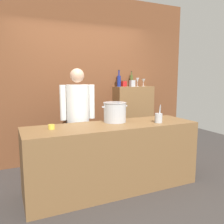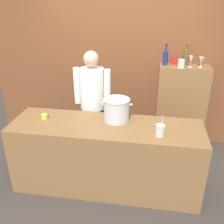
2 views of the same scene
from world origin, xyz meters
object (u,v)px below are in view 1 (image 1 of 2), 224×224
(utensil_crock, at_px, (159,118))
(wine_glass_short, at_px, (137,81))
(chef, at_px, (78,115))
(wine_glass_tall, at_px, (143,81))
(wine_bottle_cobalt, at_px, (119,81))
(butter_jar, at_px, (51,127))
(wine_bottle_olive, at_px, (131,80))
(spice_tin_red, at_px, (124,84))
(spice_tin_silver, at_px, (132,83))
(stockpot_large, at_px, (115,112))

(utensil_crock, bearing_deg, wine_glass_short, 72.26)
(chef, distance_m, wine_glass_tall, 1.68)
(utensil_crock, xyz_separation_m, wine_bottle_cobalt, (0.05, 1.36, 0.50))
(butter_jar, distance_m, wine_glass_short, 2.22)
(wine_glass_tall, bearing_deg, butter_jar, -150.83)
(chef, distance_m, wine_bottle_olive, 1.54)
(spice_tin_red, bearing_deg, spice_tin_silver, -65.44)
(wine_bottle_olive, height_order, wine_glass_tall, wine_bottle_olive)
(spice_tin_silver, bearing_deg, wine_bottle_olive, 66.15)
(chef, relative_size, spice_tin_red, 16.22)
(wine_bottle_cobalt, distance_m, spice_tin_silver, 0.26)
(wine_glass_short, bearing_deg, wine_glass_tall, 8.80)
(stockpot_large, height_order, spice_tin_silver, spice_tin_silver)
(butter_jar, distance_m, spice_tin_red, 2.10)
(butter_jar, xyz_separation_m, wine_bottle_olive, (1.79, 1.22, 0.54))
(chef, bearing_deg, wine_bottle_cobalt, -145.31)
(chef, height_order, utensil_crock, chef)
(stockpot_large, height_order, wine_glass_tall, wine_glass_tall)
(wine_glass_short, bearing_deg, wine_bottle_cobalt, 169.06)
(wine_bottle_olive, bearing_deg, utensil_crock, -103.91)
(butter_jar, bearing_deg, wine_bottle_olive, 34.27)
(wine_bottle_olive, bearing_deg, wine_glass_short, -63.66)
(chef, relative_size, wine_glass_short, 9.94)
(wine_glass_tall, bearing_deg, chef, -159.56)
(wine_bottle_olive, relative_size, wine_glass_short, 1.75)
(wine_bottle_cobalt, distance_m, wine_glass_tall, 0.52)
(utensil_crock, bearing_deg, butter_jar, 172.28)
(spice_tin_red, bearing_deg, wine_bottle_olive, -2.76)
(chef, relative_size, utensil_crock, 6.51)
(wine_glass_short, bearing_deg, utensil_crock, -107.74)
(utensil_crock, relative_size, wine_glass_short, 1.53)
(butter_jar, xyz_separation_m, wine_glass_short, (1.85, 1.10, 0.54))
(utensil_crock, distance_m, butter_jar, 1.45)
(stockpot_large, height_order, wine_bottle_olive, wine_bottle_olive)
(spice_tin_silver, bearing_deg, wine_glass_short, 19.58)
(spice_tin_red, relative_size, spice_tin_silver, 0.84)
(stockpot_large, bearing_deg, spice_tin_red, 57.17)
(chef, height_order, spice_tin_silver, chef)
(utensil_crock, distance_m, wine_glass_short, 1.44)
(spice_tin_silver, bearing_deg, butter_jar, -148.61)
(butter_jar, height_order, spice_tin_silver, spice_tin_silver)
(wine_glass_tall, relative_size, spice_tin_red, 1.45)
(utensil_crock, height_order, wine_glass_short, wine_glass_short)
(wine_glass_tall, bearing_deg, utensil_crock, -113.22)
(wine_glass_short, relative_size, spice_tin_silver, 1.37)
(wine_glass_tall, height_order, wine_glass_short, wine_glass_short)
(wine_bottle_olive, distance_m, spice_tin_red, 0.17)
(wine_glass_short, distance_m, spice_tin_silver, 0.16)
(chef, distance_m, butter_jar, 0.75)
(stockpot_large, distance_m, utensil_crock, 0.62)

